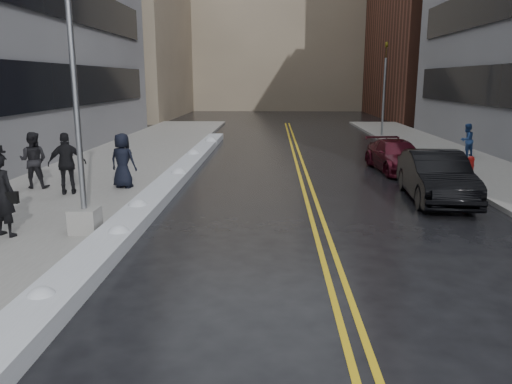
# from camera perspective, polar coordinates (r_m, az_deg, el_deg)

# --- Properties ---
(ground) EXTENTS (160.00, 160.00, 0.00)m
(ground) POSITION_cam_1_polar(r_m,az_deg,el_deg) (10.33, -5.23, -8.87)
(ground) COLOR black
(ground) RESTS_ON ground
(sidewalk_west) EXTENTS (5.50, 50.00, 0.15)m
(sidewalk_west) POSITION_cam_1_polar(r_m,az_deg,el_deg) (21.07, -17.51, 1.98)
(sidewalk_west) COLOR gray
(sidewalk_west) RESTS_ON ground
(sidewalk_east) EXTENTS (4.00, 50.00, 0.15)m
(sidewalk_east) POSITION_cam_1_polar(r_m,az_deg,el_deg) (21.71, 25.68, 1.61)
(sidewalk_east) COLOR gray
(sidewalk_east) RESTS_ON ground
(lane_line_left) EXTENTS (0.12, 50.00, 0.01)m
(lane_line_left) POSITION_cam_1_polar(r_m,az_deg,el_deg) (19.92, 5.07, 1.72)
(lane_line_left) COLOR gold
(lane_line_left) RESTS_ON ground
(lane_line_right) EXTENTS (0.12, 50.00, 0.01)m
(lane_line_right) POSITION_cam_1_polar(r_m,az_deg,el_deg) (19.94, 5.93, 1.72)
(lane_line_right) COLOR gold
(lane_line_right) RESTS_ON ground
(snow_ridge) EXTENTS (0.90, 30.00, 0.34)m
(snow_ridge) POSITION_cam_1_polar(r_m,az_deg,el_deg) (18.27, -9.79, 1.12)
(snow_ridge) COLOR silver
(snow_ridge) RESTS_ON ground
(building_west_far) EXTENTS (14.00, 22.00, 18.00)m
(building_west_far) POSITION_cam_1_polar(r_m,az_deg,el_deg) (56.32, -16.14, 17.58)
(building_west_far) COLOR gray
(building_west_far) RESTS_ON ground
(building_far) EXTENTS (36.00, 16.00, 22.00)m
(building_far) POSITION_cam_1_polar(r_m,az_deg,el_deg) (69.90, 2.69, 18.65)
(building_far) COLOR gray
(building_far) RESTS_ON ground
(lamppost) EXTENTS (0.65, 0.65, 7.62)m
(lamppost) POSITION_cam_1_polar(r_m,az_deg,el_deg) (12.45, -19.63, 6.19)
(lamppost) COLOR gray
(lamppost) RESTS_ON sidewalk_west
(fire_hydrant) EXTENTS (0.26, 0.26, 0.73)m
(fire_hydrant) POSITION_cam_1_polar(r_m,az_deg,el_deg) (21.25, 23.33, 2.92)
(fire_hydrant) COLOR maroon
(fire_hydrant) RESTS_ON sidewalk_east
(traffic_signal) EXTENTS (0.16, 0.20, 6.00)m
(traffic_signal) POSITION_cam_1_polar(r_m,az_deg,el_deg) (34.30, 14.45, 11.70)
(traffic_signal) COLOR gray
(traffic_signal) RESTS_ON sidewalk_east
(pedestrian_fedora) EXTENTS (0.85, 0.71, 2.00)m
(pedestrian_fedora) POSITION_cam_1_polar(r_m,az_deg,el_deg) (13.12, -26.99, -0.30)
(pedestrian_fedora) COLOR black
(pedestrian_fedora) RESTS_ON sidewalk_west
(pedestrian_b) EXTENTS (0.98, 0.78, 1.92)m
(pedestrian_b) POSITION_cam_1_polar(r_m,az_deg,el_deg) (18.62, -24.09, 3.34)
(pedestrian_b) COLOR black
(pedestrian_b) RESTS_ON sidewalk_west
(pedestrian_c) EXTENTS (1.03, 0.80, 1.87)m
(pedestrian_c) POSITION_cam_1_polar(r_m,az_deg,el_deg) (17.64, -14.99, 3.48)
(pedestrian_c) COLOR black
(pedestrian_c) RESTS_ON sidewalk_west
(pedestrian_d) EXTENTS (1.27, 0.85, 2.00)m
(pedestrian_d) POSITION_cam_1_polar(r_m,az_deg,el_deg) (17.18, -20.78, 3.06)
(pedestrian_d) COLOR black
(pedestrian_d) RESTS_ON sidewalk_west
(pedestrian_east) EXTENTS (0.97, 0.91, 1.58)m
(pedestrian_east) POSITION_cam_1_polar(r_m,az_deg,el_deg) (26.22, 22.94, 5.49)
(pedestrian_east) COLOR navy
(pedestrian_east) RESTS_ON sidewalk_east
(car_black) EXTENTS (1.97, 4.86, 1.57)m
(car_black) POSITION_cam_1_polar(r_m,az_deg,el_deg) (16.82, 19.88, 1.67)
(car_black) COLOR black
(car_black) RESTS_ON ground
(car_maroon) EXTENTS (2.22, 4.60, 1.29)m
(car_maroon) POSITION_cam_1_polar(r_m,az_deg,el_deg) (21.85, 15.76, 3.98)
(car_maroon) COLOR #3F0A15
(car_maroon) RESTS_ON ground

